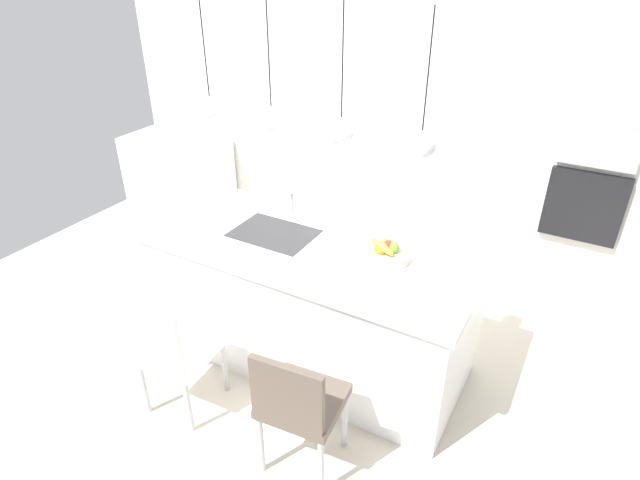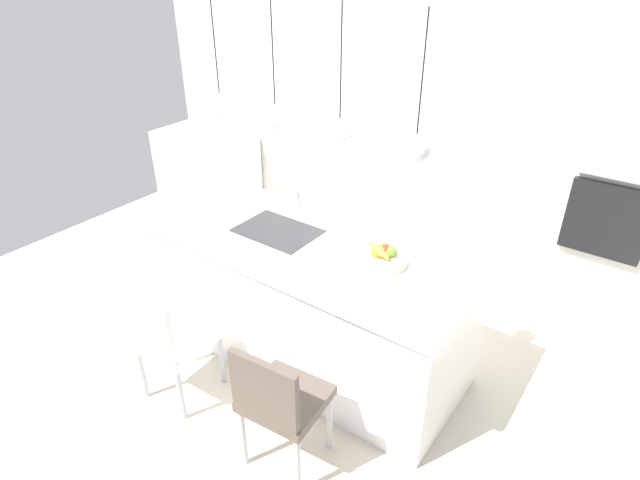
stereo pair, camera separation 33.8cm
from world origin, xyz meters
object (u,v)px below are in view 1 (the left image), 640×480
Objects in this scene: chair_near at (173,350)px; chair_middle at (298,403)px; oven at (583,206)px; microwave at (601,144)px; fruit_bowl at (387,252)px.

chair_middle is (0.91, 0.01, 0.02)m from chair_near.
oven is 2.70m from chair_middle.
microwave is at bearing 50.75° from chair_near.
fruit_bowl is at bearing -123.51° from oven.
microwave is 3.30m from chair_near.
chair_near is (-2.00, -2.45, -0.43)m from oven.
chair_middle is at bearing -114.00° from oven.
microwave reaches higher than oven.
fruit_bowl is at bearing 84.67° from chair_middle.
fruit_bowl is 1.46m from chair_near.
fruit_bowl reaches higher than chair_middle.
chair_middle is at bearing -95.33° from fruit_bowl.
chair_near is at bearing -129.25° from microwave.
microwave is (1.00, 1.51, 0.42)m from fruit_bowl.
chair_near is at bearing -179.60° from chair_middle.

